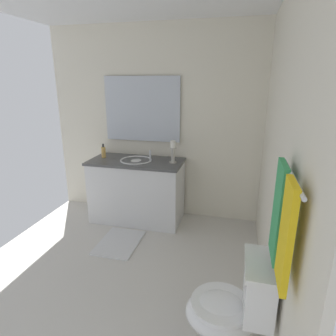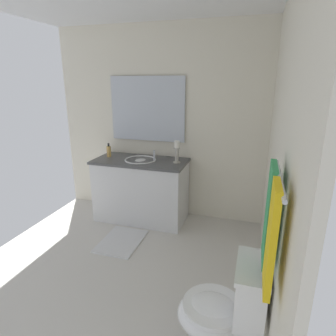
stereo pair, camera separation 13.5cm
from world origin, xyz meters
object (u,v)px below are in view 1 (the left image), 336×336
object	(u,v)px
mirror	(142,109)
candle_holder_tall	(173,151)
sink_basin	(136,163)
vanity_cabinet	(137,190)
soap_bottle	(104,152)
towel_bar	(292,176)
towel_center	(286,235)
toilet	(231,310)
towel_near_vanity	(278,212)
bath_mat	(119,243)

from	to	relation	value
mirror	candle_holder_tall	world-z (taller)	mirror
sink_basin	candle_holder_tall	size ratio (longest dim) A/B	1.48
vanity_cabinet	sink_basin	distance (m)	0.37
vanity_cabinet	mirror	world-z (taller)	mirror
sink_basin	soap_bottle	world-z (taller)	soap_bottle
soap_bottle	towel_bar	world-z (taller)	towel_bar
candle_holder_tall	towel_bar	bearing A→B (deg)	27.95
sink_basin	towel_center	distance (m)	2.54
vanity_cabinet	towel_bar	xyz separation A→B (m)	(1.90, 1.49, 0.94)
toilet	towel_bar	world-z (taller)	towel_bar
towel_center	towel_near_vanity	bearing A→B (deg)	180.00
towel_bar	candle_holder_tall	bearing A→B (deg)	-152.05
candle_holder_tall	toilet	xyz separation A→B (m)	(1.74, 0.79, -0.59)
towel_near_vanity	soap_bottle	bearing A→B (deg)	-132.84
sink_basin	bath_mat	distance (m)	0.99
vanity_cabinet	candle_holder_tall	size ratio (longest dim) A/B	4.37
towel_center	bath_mat	bearing A→B (deg)	-133.94
vanity_cabinet	towel_near_vanity	bearing A→B (deg)	39.99
mirror	toilet	xyz separation A→B (m)	(2.01, 1.27, -1.05)
vanity_cabinet	bath_mat	bearing A→B (deg)	0.00
bath_mat	mirror	bearing A→B (deg)	-180.00
toilet	towel_near_vanity	xyz separation A→B (m)	(0.03, 0.20, 0.73)
vanity_cabinet	towel_center	bearing A→B (deg)	35.77
mirror	vanity_cabinet	bearing A→B (deg)	-0.01
towel_near_vanity	bath_mat	xyz separation A→B (m)	(-1.13, -1.47, -1.09)
towel_bar	towel_center	bearing A→B (deg)	-7.12
soap_bottle	candle_holder_tall	bearing A→B (deg)	88.69
soap_bottle	towel_bar	xyz separation A→B (m)	(1.93, 1.95, 0.47)
vanity_cabinet	towel_near_vanity	xyz separation A→B (m)	(1.76, 1.47, 0.69)
candle_holder_tall	toilet	size ratio (longest dim) A/B	0.36
soap_bottle	toilet	bearing A→B (deg)	44.42
towel_center	bath_mat	xyz separation A→B (m)	(-1.42, -1.47, -1.11)
soap_bottle	vanity_cabinet	bearing A→B (deg)	85.64
bath_mat	sink_basin	bearing A→B (deg)	179.91
toilet	towel_center	distance (m)	0.84
toilet	towel_center	xyz separation A→B (m)	(0.32, 0.20, 0.75)
towel_near_vanity	towel_center	size ratio (longest dim) A/B	1.08
soap_bottle	toilet	world-z (taller)	soap_bottle
sink_basin	towel_center	world-z (taller)	towel_center
mirror	soap_bottle	bearing A→B (deg)	-61.87
towel_near_vanity	sink_basin	bearing A→B (deg)	-140.03
mirror	towel_center	xyz separation A→B (m)	(2.32, 1.47, -0.30)
soap_bottle	towel_near_vanity	xyz separation A→B (m)	(1.79, 1.93, 0.21)
sink_basin	candle_holder_tall	bearing A→B (deg)	91.63
sink_basin	soap_bottle	size ratio (longest dim) A/B	2.23
toilet	bath_mat	distance (m)	1.72
mirror	towel_center	distance (m)	2.77
vanity_cabinet	towel_near_vanity	world-z (taller)	towel_near_vanity
soap_bottle	bath_mat	xyz separation A→B (m)	(0.66, 0.46, -0.88)
soap_bottle	toilet	distance (m)	2.52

